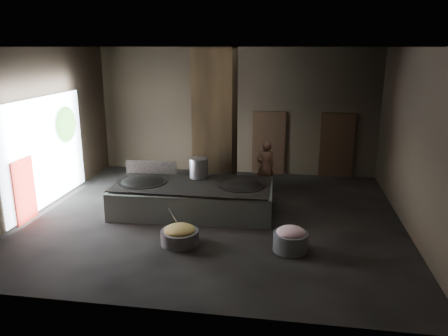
% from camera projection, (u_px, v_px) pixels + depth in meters
% --- Properties ---
extents(floor, '(10.00, 9.00, 0.10)m').
position_uv_depth(floor, '(214.00, 218.00, 12.03)').
color(floor, black).
rests_on(floor, ground).
extents(ceiling, '(10.00, 9.00, 0.10)m').
position_uv_depth(ceiling, '(213.00, 45.00, 10.79)').
color(ceiling, black).
rests_on(ceiling, back_wall).
extents(back_wall, '(10.00, 0.10, 4.50)m').
position_uv_depth(back_wall, '(236.00, 111.00, 15.74)').
color(back_wall, black).
rests_on(back_wall, ground).
extents(front_wall, '(10.00, 0.10, 4.50)m').
position_uv_depth(front_wall, '(164.00, 191.00, 7.08)').
color(front_wall, black).
rests_on(front_wall, ground).
extents(left_wall, '(0.10, 9.00, 4.50)m').
position_uv_depth(left_wall, '(36.00, 130.00, 12.17)').
color(left_wall, black).
rests_on(left_wall, ground).
extents(right_wall, '(0.10, 9.00, 4.50)m').
position_uv_depth(right_wall, '(417.00, 142.00, 10.64)').
color(right_wall, black).
rests_on(right_wall, ground).
extents(pillar, '(1.20, 1.20, 4.50)m').
position_uv_depth(pillar, '(215.00, 123.00, 13.26)').
color(pillar, black).
rests_on(pillar, ground).
extents(hearth_platform, '(4.49, 2.30, 0.76)m').
position_uv_depth(hearth_platform, '(193.00, 199.00, 12.27)').
color(hearth_platform, '#A8BBAC').
rests_on(hearth_platform, ground).
extents(platform_cap, '(4.30, 2.06, 0.03)m').
position_uv_depth(platform_cap, '(193.00, 184.00, 12.15)').
color(platform_cap, black).
rests_on(platform_cap, hearth_platform).
extents(wok_left, '(1.39, 1.39, 0.38)m').
position_uv_depth(wok_left, '(143.00, 184.00, 12.34)').
color(wok_left, black).
rests_on(wok_left, hearth_platform).
extents(wok_left_rim, '(1.41, 1.41, 0.05)m').
position_uv_depth(wok_left_rim, '(143.00, 182.00, 12.32)').
color(wok_left_rim, black).
rests_on(wok_left_rim, hearth_platform).
extents(wok_right, '(1.29, 1.29, 0.36)m').
position_uv_depth(wok_right, '(241.00, 188.00, 12.01)').
color(wok_right, black).
rests_on(wok_right, hearth_platform).
extents(wok_right_rim, '(1.32, 1.32, 0.05)m').
position_uv_depth(wok_right_rim, '(241.00, 186.00, 11.99)').
color(wok_right_rim, black).
rests_on(wok_right_rim, hearth_platform).
extents(stock_pot, '(0.54, 0.54, 0.57)m').
position_uv_depth(stock_pot, '(199.00, 168.00, 12.58)').
color(stock_pot, '#A6A9AD').
rests_on(stock_pot, hearth_platform).
extents(splash_guard, '(1.53, 0.13, 0.38)m').
position_uv_depth(splash_guard, '(151.00, 167.00, 13.03)').
color(splash_guard, black).
rests_on(splash_guard, hearth_platform).
extents(cook, '(0.69, 0.56, 1.64)m').
position_uv_depth(cook, '(265.00, 167.00, 13.87)').
color(cook, brown).
rests_on(cook, ground).
extents(veg_basin, '(1.15, 1.15, 0.33)m').
position_uv_depth(veg_basin, '(180.00, 237.00, 10.30)').
color(veg_basin, gray).
rests_on(veg_basin, ground).
extents(veg_fill, '(0.74, 0.74, 0.23)m').
position_uv_depth(veg_fill, '(180.00, 230.00, 10.25)').
color(veg_fill, '#97A851').
rests_on(veg_fill, veg_basin).
extents(ladle, '(0.27, 0.27, 0.64)m').
position_uv_depth(ladle, '(175.00, 219.00, 10.36)').
color(ladle, '#A6A9AD').
rests_on(ladle, veg_basin).
extents(meat_basin, '(0.88, 0.88, 0.44)m').
position_uv_depth(meat_basin, '(290.00, 242.00, 9.94)').
color(meat_basin, gray).
rests_on(meat_basin, ground).
extents(meat_fill, '(0.66, 0.66, 0.25)m').
position_uv_depth(meat_fill, '(291.00, 232.00, 9.88)').
color(meat_fill, pink).
rests_on(meat_fill, meat_basin).
extents(doorway_near, '(1.18, 0.08, 2.38)m').
position_uv_depth(doorway_near, '(269.00, 144.00, 15.77)').
color(doorway_near, black).
rests_on(doorway_near, ground).
extents(doorway_near_glow, '(0.78, 0.04, 1.84)m').
position_uv_depth(doorway_near_glow, '(276.00, 145.00, 15.88)').
color(doorway_near_glow, '#8C6647').
rests_on(doorway_near_glow, ground).
extents(doorway_far, '(1.18, 0.08, 2.38)m').
position_uv_depth(doorway_far, '(337.00, 147.00, 15.40)').
color(doorway_far, black).
rests_on(doorway_far, ground).
extents(doorway_far_glow, '(0.80, 0.04, 1.90)m').
position_uv_depth(doorway_far_glow, '(330.00, 147.00, 15.60)').
color(doorway_far_glow, '#8C6647').
rests_on(doorway_far_glow, ground).
extents(left_opening, '(0.04, 4.20, 3.10)m').
position_uv_depth(left_opening, '(46.00, 152.00, 12.52)').
color(left_opening, white).
rests_on(left_opening, ground).
extents(pavilion_sliver, '(0.05, 0.90, 1.70)m').
position_uv_depth(pavilion_sliver, '(24.00, 191.00, 11.48)').
color(pavilion_sliver, maroon).
rests_on(pavilion_sliver, ground).
extents(tree_silhouette, '(0.28, 1.10, 1.10)m').
position_uv_depth(tree_silhouette, '(66.00, 124.00, 13.39)').
color(tree_silhouette, '#194714').
rests_on(tree_silhouette, left_opening).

